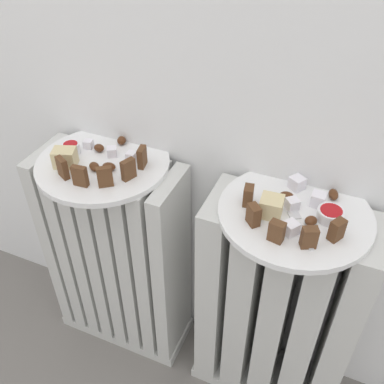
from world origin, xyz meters
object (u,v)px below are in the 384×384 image
Objects in this scene: plate_left at (103,163)px; plate_right at (295,214)px; jam_bowl_right at (330,214)px; jam_bowl_left at (71,148)px; fork at (300,226)px; radiator_right at (275,312)px; radiator_left at (118,259)px.

plate_right is at bearing 0.00° from plate_left.
jam_bowl_left is at bearing -179.71° from jam_bowl_right.
plate_right is (0.41, 0.00, 0.00)m from plate_left.
jam_bowl_left reaches higher than plate_left.
plate_right is 3.09× the size of fork.
fork reaches higher than radiator_right.
jam_bowl_left is 0.77× the size of jam_bowl_right.
plate_left and plate_right have the same top height.
plate_right is 0.49m from jam_bowl_left.
jam_bowl_left reaches higher than radiator_right.
jam_bowl_right is at bearing 0.29° from plate_left.
radiator_left is 1.00× the size of radiator_right.
fork is (0.43, -0.04, 0.01)m from plate_left.
jam_bowl_left is at bearing -179.95° from radiator_right.
jam_bowl_right reaches higher than fork.
jam_bowl_left reaches higher than plate_right.
fork is at bearing -5.18° from radiator_left.
radiator_left is at bearing 180.00° from plate_right.
jam_bowl_right is at bearing 2.25° from plate_right.
radiator_right is 0.31m from fork.
plate_left is 0.08m from jam_bowl_left.
plate_right is at bearing 0.00° from radiator_right.
radiator_right is (0.41, 0.00, 0.00)m from radiator_left.
radiator_left is 15.70× the size of jam_bowl_left.
plate_right is 0.06m from jam_bowl_right.
plate_left is at bearing 0.00° from radiator_left.
jam_bowl_right reaches higher than plate_left.
radiator_left is 0.32m from jam_bowl_left.
jam_bowl_right is at bearing 43.03° from fork.
jam_bowl_right is (0.55, 0.00, -0.00)m from jam_bowl_left.
fork is (0.02, -0.04, 0.01)m from plate_right.
radiator_right is at bearing 0.00° from plate_left.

